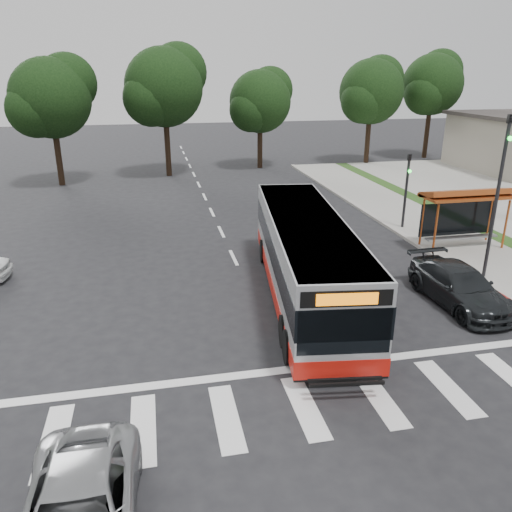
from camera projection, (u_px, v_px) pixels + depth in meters
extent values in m
plane|color=black|center=(262.00, 317.00, 17.18)|extent=(140.00, 140.00, 0.00)
cube|color=gray|center=(431.00, 229.00, 26.61)|extent=(4.00, 40.00, 0.12)
cube|color=#9E9991|center=(396.00, 231.00, 26.22)|extent=(0.30, 40.00, 0.15)
cube|color=silver|center=(305.00, 407.00, 12.59)|extent=(18.00, 2.60, 0.01)
cylinder|color=#A5481B|center=(436.00, 229.00, 22.50)|extent=(0.10, 0.10, 2.30)
cylinder|color=#A5481B|center=(506.00, 224.00, 23.20)|extent=(0.10, 0.10, 2.30)
cylinder|color=#A5481B|center=(422.00, 222.00, 23.61)|extent=(0.10, 0.10, 2.30)
cylinder|color=#A5481B|center=(489.00, 218.00, 24.30)|extent=(0.10, 0.10, 2.30)
cube|color=#A5481B|center=(468.00, 196.00, 22.95)|extent=(4.20, 1.60, 0.12)
cube|color=#A5481B|center=(467.00, 193.00, 22.94)|extent=(4.20, 1.32, 0.51)
cube|color=black|center=(456.00, 219.00, 23.93)|extent=(3.80, 0.06, 1.60)
cube|color=gray|center=(461.00, 237.00, 23.64)|extent=(3.60, 0.40, 0.08)
cylinder|color=black|center=(496.00, 201.00, 19.27)|extent=(0.14, 0.14, 6.50)
imported|color=black|center=(509.00, 128.00, 18.32)|extent=(0.16, 0.20, 1.00)
sphere|color=#19E533|center=(510.00, 138.00, 18.27)|extent=(0.18, 0.18, 0.18)
cylinder|color=black|center=(406.00, 193.00, 26.13)|extent=(0.14, 0.14, 4.00)
imported|color=black|center=(409.00, 164.00, 25.61)|extent=(0.16, 0.20, 1.00)
sphere|color=#19E533|center=(410.00, 171.00, 25.56)|extent=(0.18, 0.18, 0.18)
cylinder|color=black|center=(368.00, 138.00, 45.15)|extent=(0.44, 0.44, 4.40)
sphere|color=black|center=(371.00, 92.00, 43.76)|extent=(5.60, 5.60, 5.60)
sphere|color=black|center=(380.00, 79.00, 44.40)|extent=(4.20, 4.20, 4.20)
sphere|color=black|center=(363.00, 101.00, 43.18)|extent=(3.92, 3.92, 3.92)
cylinder|color=black|center=(427.00, 132.00, 48.29)|extent=(0.44, 0.44, 4.84)
sphere|color=black|center=(432.00, 84.00, 46.76)|extent=(5.60, 5.60, 5.60)
sphere|color=black|center=(440.00, 72.00, 47.37)|extent=(4.20, 4.20, 4.20)
sphere|color=black|center=(426.00, 93.00, 46.20)|extent=(3.92, 3.92, 3.92)
cylinder|color=black|center=(168.00, 145.00, 39.82)|extent=(0.44, 0.44, 4.84)
sphere|color=black|center=(164.00, 87.00, 38.29)|extent=(6.00, 6.00, 6.00)
sphere|color=black|center=(178.00, 72.00, 38.96)|extent=(4.50, 4.50, 4.50)
sphere|color=black|center=(151.00, 98.00, 37.66)|extent=(4.20, 4.20, 4.20)
cylinder|color=black|center=(260.00, 145.00, 43.34)|extent=(0.44, 0.44, 3.96)
sphere|color=black|center=(260.00, 102.00, 42.09)|extent=(5.20, 5.20, 5.20)
sphere|color=black|center=(270.00, 90.00, 42.69)|extent=(3.90, 3.90, 3.90)
sphere|color=black|center=(251.00, 110.00, 41.54)|extent=(3.64, 3.64, 3.64)
cylinder|color=black|center=(58.00, 155.00, 36.52)|extent=(0.44, 0.44, 4.40)
sphere|color=black|center=(51.00, 98.00, 35.13)|extent=(5.60, 5.60, 5.60)
sphere|color=black|center=(67.00, 83.00, 35.77)|extent=(4.20, 4.20, 4.20)
sphere|color=black|center=(35.00, 109.00, 34.54)|extent=(3.92, 3.92, 3.92)
imported|color=silver|center=(301.00, 325.00, 14.67)|extent=(0.82, 0.77, 1.89)
imported|color=black|center=(459.00, 286.00, 17.96)|extent=(2.08, 4.83, 1.39)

